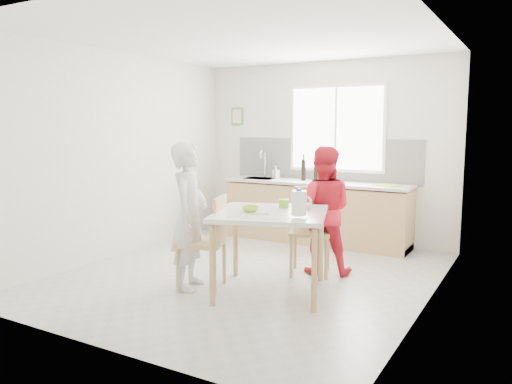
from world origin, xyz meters
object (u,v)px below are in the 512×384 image
(milk_jug, at_px, (299,203))
(wine_bottle_a, at_px, (304,170))
(bowl_white, at_px, (302,206))
(dining_table, at_px, (271,220))
(chair_far, at_px, (311,226))
(person_white, at_px, (190,216))
(bowl_green, at_px, (251,209))
(chair_left, at_px, (208,238))
(wine_bottle_b, at_px, (316,171))
(person_red, at_px, (322,210))

(milk_jug, xyz_separation_m, wine_bottle_a, (-1.12, 2.57, 0.08))
(bowl_white, distance_m, milk_jug, 0.54)
(dining_table, distance_m, chair_far, 0.92)
(dining_table, distance_m, bowl_white, 0.41)
(person_white, xyz_separation_m, milk_jug, (1.22, 0.12, 0.22))
(bowl_green, bearing_deg, bowl_white, 49.90)
(dining_table, height_order, chair_left, chair_left)
(chair_far, distance_m, milk_jug, 1.19)
(wine_bottle_b, bearing_deg, dining_table, -77.76)
(dining_table, height_order, bowl_white, bowl_white)
(wine_bottle_b, bearing_deg, bowl_green, -82.11)
(milk_jug, height_order, wine_bottle_b, wine_bottle_b)
(person_white, bearing_deg, wine_bottle_a, -21.09)
(chair_left, distance_m, wine_bottle_a, 2.68)
(person_red, distance_m, bowl_green, 1.12)
(bowl_green, height_order, milk_jug, milk_jug)
(chair_left, bearing_deg, milk_jug, 74.26)
(person_white, bearing_deg, person_red, -58.70)
(person_white, relative_size, wine_bottle_a, 4.90)
(milk_jug, bearing_deg, bowl_green, 156.17)
(person_white, height_order, milk_jug, person_white)
(wine_bottle_b, bearing_deg, chair_left, -92.52)
(chair_left, height_order, person_red, person_red)
(bowl_green, distance_m, wine_bottle_b, 2.55)
(person_white, distance_m, wine_bottle_a, 2.71)
(person_red, xyz_separation_m, bowl_white, (0.02, -0.60, 0.13))
(milk_jug, relative_size, wine_bottle_b, 0.88)
(milk_jug, bearing_deg, person_white, 166.79)
(bowl_green, bearing_deg, wine_bottle_b, 97.89)
(wine_bottle_b, bearing_deg, person_red, -64.28)
(person_red, relative_size, wine_bottle_b, 5.01)
(person_white, xyz_separation_m, bowl_white, (1.03, 0.62, 0.10))
(chair_far, relative_size, wine_bottle_a, 3.16)
(dining_table, bearing_deg, chair_left, -161.06)
(chair_left, distance_m, bowl_white, 1.06)
(person_white, height_order, bowl_white, person_white)
(person_red, bearing_deg, person_white, 31.30)
(wine_bottle_a, bearing_deg, wine_bottle_b, 0.89)
(chair_left, bearing_deg, bowl_green, 83.98)
(chair_far, relative_size, bowl_green, 5.63)
(person_white, height_order, person_red, person_white)
(dining_table, xyz_separation_m, chair_left, (-0.64, -0.22, -0.22))
(bowl_green, relative_size, wine_bottle_a, 0.56)
(chair_left, relative_size, wine_bottle_b, 3.35)
(wine_bottle_b, bearing_deg, wine_bottle_a, -179.11)
(person_white, height_order, wine_bottle_b, person_white)
(milk_jug, height_order, wine_bottle_a, wine_bottle_a)
(dining_table, bearing_deg, milk_jug, -22.05)
(dining_table, distance_m, person_red, 0.95)
(dining_table, xyz_separation_m, person_red, (0.19, 0.94, -0.02))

